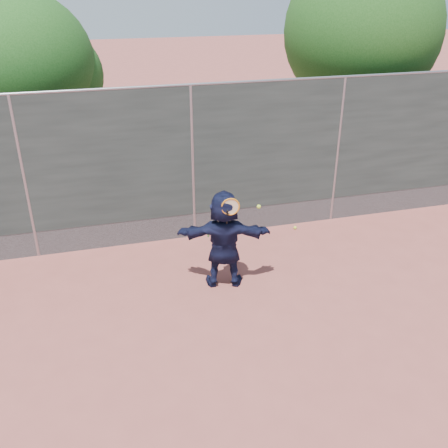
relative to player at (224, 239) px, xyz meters
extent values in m
plane|color=#9E4C42|center=(-0.12, -1.68, -0.84)|extent=(80.00, 80.00, 0.00)
imported|color=#121632|center=(0.00, 0.00, 0.00)|extent=(1.63, 0.85, 1.68)
sphere|color=#C9EE35|center=(1.95, 1.56, -0.81)|extent=(0.07, 0.07, 0.07)
cube|color=#38423D|center=(-0.12, 1.82, 0.91)|extent=(20.00, 0.04, 2.50)
cube|color=slate|center=(-0.12, 1.82, -0.59)|extent=(20.00, 0.03, 0.50)
cylinder|color=gray|center=(-0.12, 1.82, 2.16)|extent=(20.00, 0.05, 0.05)
cylinder|color=gray|center=(-3.12, 1.82, 0.66)|extent=(0.06, 0.06, 3.00)
cylinder|color=gray|center=(-0.12, 1.82, 0.66)|extent=(0.06, 0.06, 3.00)
cylinder|color=gray|center=(2.88, 1.82, 0.66)|extent=(0.06, 0.06, 3.00)
torus|color=orange|center=(0.05, -0.20, 0.67)|extent=(0.29, 0.06, 0.29)
cylinder|color=beige|center=(0.05, -0.20, 0.67)|extent=(0.25, 0.04, 0.25)
cylinder|color=black|center=(0.00, -0.18, 0.47)|extent=(0.04, 0.13, 0.33)
sphere|color=#C9EE35|center=(0.55, -0.10, 0.57)|extent=(0.07, 0.07, 0.07)
cylinder|color=#382314|center=(4.38, 4.02, 0.46)|extent=(0.28, 0.28, 2.60)
sphere|color=#23561C|center=(4.38, 4.02, 2.75)|extent=(3.60, 3.60, 3.60)
sphere|color=#23561C|center=(5.10, 4.22, 2.39)|extent=(2.52, 2.52, 2.52)
cylinder|color=#382314|center=(-3.12, 4.82, 0.26)|extent=(0.28, 0.28, 2.20)
sphere|color=#23561C|center=(-3.12, 4.82, 2.18)|extent=(3.00, 3.00, 3.00)
sphere|color=#23561C|center=(-2.52, 5.02, 1.88)|extent=(2.10, 2.10, 2.10)
cone|color=#387226|center=(0.13, 1.70, -0.71)|extent=(0.03, 0.03, 0.26)
cone|color=#387226|center=(0.43, 1.72, -0.69)|extent=(0.03, 0.03, 0.30)
cone|color=#387226|center=(-0.22, 1.68, -0.73)|extent=(0.03, 0.03, 0.22)
camera|label=1|loc=(-1.89, -6.95, 3.86)|focal=40.00mm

